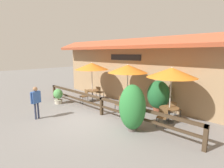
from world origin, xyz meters
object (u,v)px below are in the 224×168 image
(patio_umbrella_near, at_px, (92,66))
(potted_plant_tall_tropical, at_px, (158,95))
(potted_plant_small_flowering, at_px, (58,96))
(chair_near_streetside, at_px, (85,95))
(dining_table_middle, at_px, (127,100))
(dining_table_far, at_px, (169,110))
(chair_far_streetside, at_px, (163,116))
(chair_middle_streetside, at_px, (121,103))
(pedestrian, at_px, (36,98))
(patio_umbrella_far, at_px, (172,73))
(potted_plant_broad_leaf, at_px, (132,107))
(chair_far_wallside, at_px, (175,108))
(patio_umbrella_middle, at_px, (128,69))
(chair_middle_wallside, at_px, (133,99))
(dining_table_near, at_px, (92,92))
(chair_near_wallside, at_px, (99,92))

(patio_umbrella_near, bearing_deg, potted_plant_tall_tropical, 12.36)
(patio_umbrella_near, distance_m, potted_plant_small_flowering, 2.95)
(chair_near_streetside, bearing_deg, dining_table_middle, 25.80)
(dining_table_far, bearing_deg, chair_far_streetside, -88.78)
(chair_middle_streetside, distance_m, potted_plant_tall_tropical, 2.15)
(potted_plant_tall_tropical, relative_size, pedestrian, 1.09)
(patio_umbrella_far, bearing_deg, potted_plant_broad_leaf, -109.09)
(chair_far_wallside, bearing_deg, potted_plant_broad_leaf, 89.72)
(chair_near_streetside, bearing_deg, dining_table_far, 16.43)
(patio_umbrella_middle, xyz_separation_m, chair_middle_wallside, (-0.05, 0.65, -1.90))
(dining_table_far, relative_size, chair_far_streetside, 1.00)
(chair_middle_streetside, distance_m, pedestrian, 4.43)
(dining_table_far, relative_size, pedestrian, 0.53)
(dining_table_near, xyz_separation_m, pedestrian, (0.66, -4.17, 0.48))
(patio_umbrella_far, relative_size, potted_plant_small_flowering, 2.72)
(chair_near_wallside, xyz_separation_m, patio_umbrella_far, (5.72, -0.63, 1.90))
(patio_umbrella_near, xyz_separation_m, chair_far_wallside, (5.60, 0.77, -1.90))
(chair_near_wallside, relative_size, potted_plant_small_flowering, 0.90)
(chair_middle_streetside, xyz_separation_m, potted_plant_broad_leaf, (1.94, -1.48, 0.53))
(potted_plant_tall_tropical, height_order, pedestrian, potted_plant_tall_tropical)
(patio_umbrella_far, height_order, dining_table_far, patio_umbrella_far)
(chair_near_streetside, relative_size, dining_table_far, 1.00)
(chair_near_wallside, distance_m, pedestrian, 4.97)
(patio_umbrella_near, bearing_deg, potted_plant_small_flowering, -116.70)
(dining_table_near, xyz_separation_m, patio_umbrella_far, (5.65, 0.08, 1.82))
(patio_umbrella_middle, height_order, dining_table_far, patio_umbrella_middle)
(chair_near_streetside, height_order, chair_middle_streetside, same)
(dining_table_near, distance_m, chair_middle_wallside, 3.03)
(patio_umbrella_far, xyz_separation_m, chair_far_wallside, (-0.05, 0.69, -1.90))
(chair_near_wallside, height_order, patio_umbrella_far, patio_umbrella_far)
(chair_middle_wallside, relative_size, potted_plant_broad_leaf, 0.44)
(chair_middle_streetside, bearing_deg, dining_table_middle, 88.50)
(potted_plant_broad_leaf, bearing_deg, patio_umbrella_middle, 133.05)
(chair_near_wallside, height_order, dining_table_far, chair_near_wallside)
(patio_umbrella_near, xyz_separation_m, pedestrian, (0.66, -4.17, -1.34))
(dining_table_middle, xyz_separation_m, dining_table_far, (2.69, -0.12, 0.00))
(chair_near_streetside, xyz_separation_m, chair_far_streetside, (5.60, 0.11, 0.00))
(chair_near_streetside, height_order, chair_middle_wallside, same)
(patio_umbrella_near, height_order, chair_near_wallside, patio_umbrella_near)
(potted_plant_small_flowering, height_order, pedestrian, pedestrian)
(patio_umbrella_near, height_order, potted_plant_small_flowering, patio_umbrella_near)
(potted_plant_small_flowering, distance_m, potted_plant_tall_tropical, 6.35)
(potted_plant_tall_tropical, bearing_deg, chair_near_wallside, -176.52)
(chair_middle_wallside, bearing_deg, chair_far_wallside, 179.45)
(chair_near_wallside, bearing_deg, chair_far_streetside, 158.18)
(chair_near_wallside, relative_size, potted_plant_tall_tropical, 0.49)
(chair_near_wallside, bearing_deg, potted_plant_small_flowering, 61.95)
(chair_far_wallside, bearing_deg, patio_umbrella_middle, 25.41)
(dining_table_middle, xyz_separation_m, chair_far_streetside, (2.70, -0.80, -0.08))
(patio_umbrella_near, xyz_separation_m, potted_plant_tall_tropical, (4.53, 0.99, -1.43))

